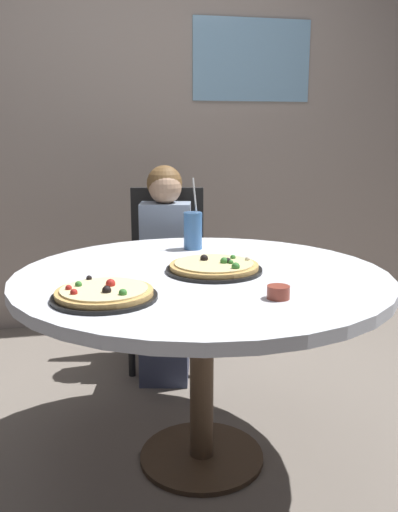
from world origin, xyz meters
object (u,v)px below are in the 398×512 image
Objects in this scene: chair_wooden at (167,266)px; diner_child at (165,283)px; sauce_bowl at (278,292)px; dining_table at (202,295)px; pizza_cheese at (104,294)px; soda_cup at (193,230)px; pizza_veggie at (214,267)px.

diner_child is at bearing -101.00° from chair_wooden.
dining_table is at bearing 114.33° from sauce_bowl.
diner_child reaches higher than sauce_bowl.
diner_child reaches higher than pizza_cheese.
chair_wooden is 3.09× the size of soda_cup.
dining_table is at bearing -96.59° from soda_cup.
pizza_veggie is at bearing 107.40° from sauce_bowl.
pizza_veggie reaches higher than sauce_bowl.
diner_child is at bearing 98.42° from sauce_bowl.
soda_cup is (-0.00, 0.41, 0.06)m from pizza_veggie.
pizza_cheese is 0.53m from sauce_bowl.
diner_child is 3.35× the size of pizza_cheese.
dining_table is 0.45m from soda_cup.
dining_table is at bearing -173.85° from pizza_veggie.
sauce_bowl is (0.11, -0.77, -0.06)m from soda_cup.
diner_child reaches higher than chair_wooden.
diner_child is 0.56m from soda_cup.
diner_child reaches higher than dining_table.
chair_wooden is (0.02, 1.02, -0.14)m from dining_table.
sauce_bowl is at bearing -81.58° from diner_child.
pizza_veggie is 1.14× the size of soda_cup.
pizza_veggie is at bearing -85.64° from diner_child.
soda_cup reaches higher than chair_wooden.
diner_child is at bearing 98.37° from soda_cup.
chair_wooden is at bearing 73.62° from pizza_cheese.
diner_child is at bearing 91.07° from dining_table.
chair_wooden is 1.04m from pizza_veggie.
diner_child is 3.51× the size of soda_cup.
chair_wooden is 0.68m from soda_cup.
chair_wooden reaches higher than pizza_cheese.
pizza_cheese is (-0.34, -1.10, 0.28)m from diner_child.
soda_cup is (0.03, -0.61, 0.30)m from chair_wooden.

